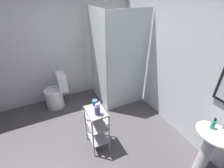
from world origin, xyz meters
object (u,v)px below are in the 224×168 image
(shower_stall, at_px, (115,81))
(rinse_cup, at_px, (95,103))
(bath_mat, at_px, (96,117))
(pedestal_sink, at_px, (210,143))
(hand_soap_bottle, at_px, (213,124))
(toilet, at_px, (56,94))
(conditioner_bottle_purple, at_px, (97,110))
(storage_cart, at_px, (97,126))

(shower_stall, relative_size, rinse_cup, 21.81)
(bath_mat, bearing_deg, pedestal_sink, 29.68)
(rinse_cup, bearing_deg, bath_mat, 161.91)
(bath_mat, bearing_deg, rinse_cup, -18.09)
(hand_soap_bottle, relative_size, bath_mat, 0.26)
(pedestal_sink, height_order, toilet, pedestal_sink)
(toilet, bearing_deg, shower_stall, 77.09)
(hand_soap_bottle, distance_m, conditioner_bottle_purple, 1.47)
(pedestal_sink, height_order, storage_cart, pedestal_sink)
(hand_soap_bottle, xyz_separation_m, rinse_cup, (-1.13, -1.10, -0.09))
(shower_stall, bearing_deg, pedestal_sink, 8.02)
(rinse_cup, xyz_separation_m, bath_mat, (-0.50, 0.16, -0.78))
(shower_stall, relative_size, storage_cart, 2.70)
(hand_soap_bottle, relative_size, conditioner_bottle_purple, 0.89)
(shower_stall, bearing_deg, storage_cart, -38.64)
(shower_stall, bearing_deg, rinse_cup, -40.94)
(toilet, distance_m, rinse_cup, 1.40)
(storage_cart, distance_m, hand_soap_bottle, 1.58)
(toilet, relative_size, conditioner_bottle_purple, 4.31)
(hand_soap_bottle, height_order, conditioner_bottle_purple, hand_soap_bottle)
(toilet, distance_m, bath_mat, 1.01)
(shower_stall, bearing_deg, toilet, -102.91)
(conditioner_bottle_purple, bearing_deg, shower_stall, 143.20)
(shower_stall, xyz_separation_m, storage_cart, (1.07, -0.86, -0.03))
(hand_soap_bottle, bearing_deg, shower_stall, -172.28)
(bath_mat, bearing_deg, shower_stall, 124.20)
(hand_soap_bottle, distance_m, rinse_cup, 1.58)
(shower_stall, relative_size, pedestal_sink, 2.47)
(shower_stall, height_order, toilet, shower_stall)
(shower_stall, height_order, pedestal_sink, shower_stall)
(toilet, height_order, rinse_cup, rinse_cup)
(conditioner_bottle_purple, xyz_separation_m, bath_mat, (-0.70, 0.20, -0.81))
(pedestal_sink, height_order, bath_mat, pedestal_sink)
(pedestal_sink, bearing_deg, rinse_cup, -136.49)
(shower_stall, distance_m, bath_mat, 0.91)
(storage_cart, height_order, bath_mat, storage_cart)
(toilet, bearing_deg, storage_cart, 16.77)
(pedestal_sink, bearing_deg, storage_cart, -132.19)
(pedestal_sink, relative_size, toilet, 1.07)
(toilet, xyz_separation_m, rinse_cup, (1.23, 0.45, 0.47))
(storage_cart, relative_size, rinse_cup, 8.07)
(conditioner_bottle_purple, distance_m, rinse_cup, 0.21)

